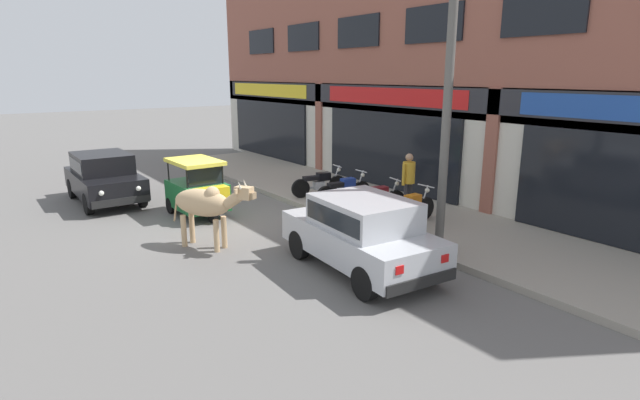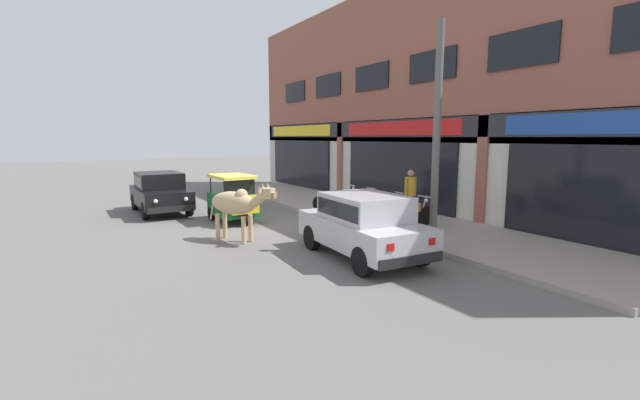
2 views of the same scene
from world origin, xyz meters
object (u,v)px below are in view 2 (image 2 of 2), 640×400
at_px(cow, 236,204).
at_px(motorcycle_2, 382,209).
at_px(motorcycle_3, 410,215).
at_px(motorcycle_1, 357,203).
at_px(motorcycle_0, 337,199).
at_px(car_0, 160,190).
at_px(pedestrian, 410,190).
at_px(utility_pole, 437,136).
at_px(car_1, 363,223).
at_px(auto_rickshaw, 234,202).

xyz_separation_m(cow, motorcycle_2, (0.37, 4.57, -0.48)).
distance_m(motorcycle_2, motorcycle_3, 1.18).
relative_size(motorcycle_1, motorcycle_3, 1.00).
distance_m(motorcycle_0, motorcycle_3, 3.64).
relative_size(cow, motorcycle_2, 1.07).
xyz_separation_m(cow, car_0, (-5.61, -0.85, -0.19)).
height_order(pedestrian, utility_pole, utility_pole).
bearing_deg(motorcycle_0, car_1, -27.28).
distance_m(cow, motorcycle_3, 4.89).
distance_m(car_1, motorcycle_0, 5.68).
bearing_deg(car_0, motorcycle_1, 49.37).
bearing_deg(cow, auto_rickshaw, 161.69).
height_order(motorcycle_0, utility_pole, utility_pole).
height_order(auto_rickshaw, utility_pole, utility_pole).
distance_m(car_0, car_1, 8.99).
bearing_deg(pedestrian, car_1, -58.29).
distance_m(car_0, motorcycle_2, 8.08).
bearing_deg(pedestrian, motorcycle_0, -166.40).
bearing_deg(motorcycle_1, motorcycle_0, -177.15).
bearing_deg(motorcycle_1, pedestrian, 19.71).
bearing_deg(motorcycle_2, auto_rickshaw, -128.02).
height_order(car_1, pedestrian, pedestrian).
xyz_separation_m(car_1, motorcycle_1, (-3.91, 2.66, -0.29)).
distance_m(motorcycle_1, utility_pole, 4.86).
distance_m(cow, car_0, 5.68).
bearing_deg(pedestrian, utility_pole, -31.54).
relative_size(cow, motorcycle_0, 1.06).
bearing_deg(car_1, motorcycle_1, 145.84).
height_order(car_0, motorcycle_3, car_0).
relative_size(motorcycle_3, utility_pole, 0.35).
bearing_deg(motorcycle_0, motorcycle_3, 1.71).
relative_size(car_0, utility_pole, 0.69).
xyz_separation_m(cow, motorcycle_0, (-2.09, 4.51, -0.48)).
xyz_separation_m(auto_rickshaw, motorcycle_1, (1.58, 3.72, -0.13)).
bearing_deg(motorcycle_3, motorcycle_0, -178.29).
height_order(cow, motorcycle_0, cow).
height_order(car_0, auto_rickshaw, auto_rickshaw).
xyz_separation_m(car_1, motorcycle_2, (-2.58, 2.66, -0.29)).
xyz_separation_m(auto_rickshaw, motorcycle_0, (0.45, 3.67, -0.13)).
bearing_deg(car_1, motorcycle_2, 134.11).
height_order(cow, car_0, cow).
relative_size(car_0, motorcycle_3, 2.00).
relative_size(motorcycle_0, motorcycle_1, 0.99).
xyz_separation_m(motorcycle_0, motorcycle_1, (1.13, 0.06, 0.00)).
relative_size(car_0, motorcycle_1, 2.00).
relative_size(pedestrian, utility_pole, 0.31).
distance_m(cow, pedestrian, 5.31).
bearing_deg(utility_pole, auto_rickshaw, -153.31).
distance_m(motorcycle_0, pedestrian, 3.13).
bearing_deg(auto_rickshaw, motorcycle_3, 42.71).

